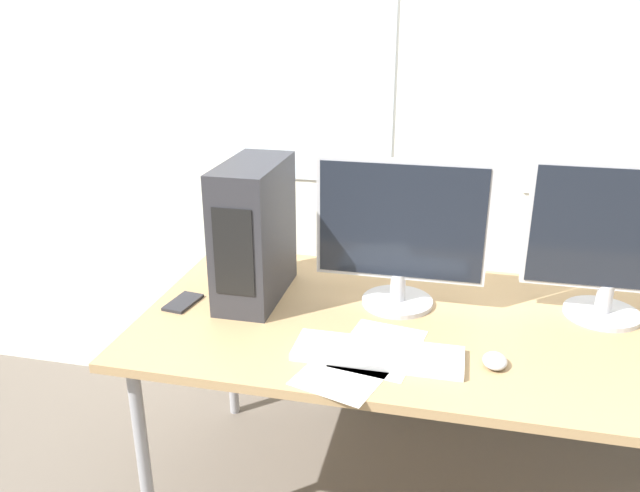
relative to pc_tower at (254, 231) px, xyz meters
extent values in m
cube|color=silver|center=(0.62, 0.52, 0.40)|extent=(8.00, 0.06, 2.70)
cube|color=silver|center=(0.07, 0.48, 0.57)|extent=(0.62, 0.01, 1.04)
cube|color=tan|center=(0.62, -0.07, -0.24)|extent=(1.86, 0.90, 0.03)
cylinder|color=#99999E|center=(-0.23, -0.44, -0.60)|extent=(0.04, 0.04, 0.69)
cylinder|color=#99999E|center=(-0.23, 0.31, -0.60)|extent=(0.04, 0.04, 0.69)
cube|color=#2D2D33|center=(0.00, 0.00, 0.00)|extent=(0.18, 0.38, 0.45)
cube|color=black|center=(0.00, -0.19, 0.00)|extent=(0.12, 0.00, 0.27)
cylinder|color=#B7B7BC|center=(0.47, 0.04, -0.22)|extent=(0.23, 0.23, 0.02)
cylinder|color=#B7B7BC|center=(0.47, 0.04, -0.17)|extent=(0.05, 0.05, 0.09)
cube|color=#B7B7BC|center=(0.47, 0.04, 0.06)|extent=(0.53, 0.03, 0.39)
cube|color=black|center=(0.47, 0.02, 0.06)|extent=(0.51, 0.00, 0.36)
cylinder|color=#B7B7BC|center=(1.10, 0.10, -0.22)|extent=(0.23, 0.23, 0.02)
cylinder|color=#B7B7BC|center=(1.10, 0.10, -0.17)|extent=(0.05, 0.05, 0.09)
cube|color=#B7B7BC|center=(1.10, 0.10, 0.06)|extent=(0.52, 0.03, 0.39)
cube|color=black|center=(1.10, 0.08, 0.06)|extent=(0.49, 0.00, 0.37)
cube|color=silver|center=(0.45, -0.30, -0.22)|extent=(0.47, 0.15, 0.02)
cube|color=white|center=(0.45, -0.30, -0.21)|extent=(0.43, 0.13, 0.00)
ellipsoid|color=#B2B2B7|center=(0.77, -0.28, -0.21)|extent=(0.07, 0.09, 0.03)
cube|color=#232328|center=(-0.21, -0.12, -0.22)|extent=(0.09, 0.15, 0.01)
cube|color=white|center=(0.39, -0.38, -0.23)|extent=(0.29, 0.34, 0.00)
cube|color=white|center=(0.45, -0.26, -0.23)|extent=(0.26, 0.33, 0.00)
camera|label=1|loc=(0.64, -1.80, 0.68)|focal=35.00mm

